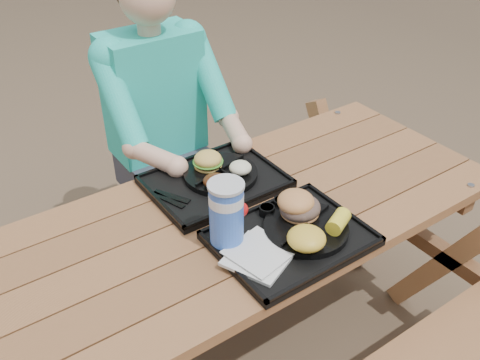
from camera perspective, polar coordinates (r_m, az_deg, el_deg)
ground at (r=2.28m, az=-0.00°, el=-18.55°), size 60.00×60.00×0.00m
picnic_table at (r=2.00m, az=-0.00°, el=-12.05°), size 1.80×1.49×0.75m
tray_near at (r=1.63m, az=5.40°, el=-6.32°), size 0.45×0.35×0.02m
tray_far at (r=1.87m, az=-2.68°, el=-0.28°), size 0.45×0.35×0.02m
plate_near at (r=1.65m, az=7.03°, el=-5.15°), size 0.26×0.26×0.02m
plate_far at (r=1.88m, az=-2.09°, el=0.67°), size 0.26×0.26×0.02m
napkin_stack at (r=1.54m, az=1.99°, el=-8.14°), size 0.22×0.22×0.02m
soda_cup at (r=1.54m, az=-1.46°, el=-3.80°), size 0.10×0.10×0.20m
condiment_bbq at (r=1.70m, az=2.88°, el=-3.27°), size 0.05×0.05×0.03m
condiment_mustard at (r=1.73m, az=4.44°, el=-2.50°), size 0.05×0.05×0.03m
sandwich at (r=1.65m, az=6.50°, el=-1.90°), size 0.12×0.12×0.13m
mac_cheese at (r=1.55m, az=7.10°, el=-6.19°), size 0.11×0.11×0.06m
corn_cob at (r=1.63m, az=10.45°, el=-4.38°), size 0.11×0.11×0.05m
cutlery_far at (r=1.79m, az=-7.30°, el=-1.76°), size 0.09×0.13×0.01m
burger at (r=1.87m, az=-3.46°, el=2.58°), size 0.10×0.10×0.09m
baked_beans at (r=1.79m, az=-2.63°, el=-0.09°), size 0.08×0.08×0.04m
potato_salad at (r=1.85m, az=0.03°, el=1.32°), size 0.08×0.08×0.04m
diner at (r=2.35m, az=-8.50°, el=3.87°), size 0.48×0.84×1.28m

